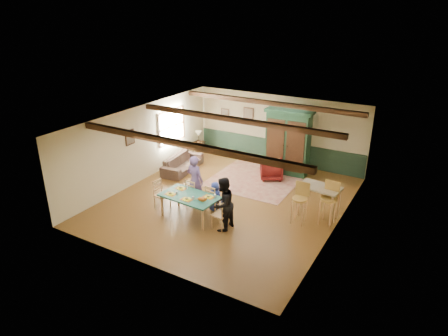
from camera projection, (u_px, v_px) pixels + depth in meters
The scene contains 35 objects.
floor at pixel (228, 200), 13.00m from camera, with size 8.00×8.00×0.00m, color brown.
wall_back at pixel (278, 129), 15.68m from camera, with size 7.00×0.02×2.70m, color beige.
wall_left at pixel (142, 143), 14.10m from camera, with size 0.02×8.00×2.70m, color beige.
wall_right at pixel (340, 185), 10.86m from camera, with size 0.02×8.00×2.70m, color beige.
ceiling at pixel (228, 120), 11.97m from camera, with size 7.00×8.00×0.02m, color white.
wainscot_back at pixel (277, 151), 16.01m from camera, with size 6.95×0.03×0.90m, color #1D3526.
ceiling_beam_front at pixel (184, 144), 10.16m from camera, with size 6.95×0.16×0.16m, color black.
ceiling_beam_mid at pixel (234, 120), 12.32m from camera, with size 6.95×0.16×0.16m, color black.
ceiling_beam_back at pixel (269, 103), 14.40m from camera, with size 6.95×0.16×0.16m, color black.
window_left at pixel (171, 126), 15.37m from camera, with size 0.06×1.60×1.30m, color white, non-canonical shape.
picture_left_wall at pixel (130, 137), 13.46m from camera, with size 0.04×0.42×0.52m, color gray, non-canonical shape.
picture_back_a at pixel (248, 114), 16.09m from camera, with size 0.45×0.04×0.55m, color gray, non-canonical shape.
picture_back_b at pixel (225, 114), 16.65m from camera, with size 0.38×0.04×0.48m, color gray, non-canonical shape.
dining_table at pixel (190, 207), 11.83m from camera, with size 1.71×0.95×0.71m, color #1D5E4E, non-canonical shape.
dining_chair_far_left at pixel (194, 192), 12.51m from camera, with size 0.40×0.42×0.90m, color tan, non-canonical shape.
dining_chair_far_right at pixel (214, 198), 12.12m from camera, with size 0.40×0.42×0.90m, color tan, non-canonical shape.
dining_chair_end_left at pixel (162, 195), 12.36m from camera, with size 0.40×0.42×0.90m, color tan, non-canonical shape.
dining_chair_end_right at pixel (220, 214), 11.22m from camera, with size 0.40×0.42×0.90m, color tan, non-canonical shape.
person_man at pixel (195, 181), 12.43m from camera, with size 0.60×0.39×1.64m, color #674F88.
person_woman at pixel (223, 204), 11.04m from camera, with size 0.76×0.60×1.57m, color black.
person_child at pixel (215, 197), 12.16m from camera, with size 0.47×0.30×0.96m, color #283DA2.
cat at pixel (202, 199), 11.31m from camera, with size 0.34×0.13×0.17m, color #C46722, non-canonical shape.
place_setting_near_left at pixel (170, 193), 11.76m from camera, with size 0.38×0.29×0.11m, color yellow, non-canonical shape.
place_setting_near_center at pixel (187, 198), 11.44m from camera, with size 0.38×0.29×0.11m, color yellow, non-canonical shape.
place_setting_far_left at pixel (181, 187), 12.12m from camera, with size 0.38×0.29×0.11m, color yellow, non-canonical shape.
place_setting_far_right at pixel (209, 196), 11.58m from camera, with size 0.38×0.29×0.11m, color yellow, non-canonical shape.
area_rug at pixel (258, 177), 14.75m from camera, with size 3.00×3.56×0.01m, color tan.
armoire at pixel (288, 142), 14.66m from camera, with size 1.73×0.69×2.44m, color #163823.
armchair at pixel (271, 169), 14.49m from camera, with size 0.78×0.80×0.73m, color #4E0F12.
sofa at pixel (183, 163), 15.21m from camera, with size 2.04×0.80×0.60m, color #3F2F27.
end_table at pixel (199, 148), 16.96m from camera, with size 0.42×0.42×0.52m, color black, non-canonical shape.
table_lamp at pixel (199, 136), 16.77m from camera, with size 0.26×0.26×0.48m, color #C6B980, non-canonical shape.
counter_table at pixel (318, 202), 11.82m from camera, with size 1.19×0.69×0.99m, color beige, non-canonical shape.
bar_stool_left at pixel (299, 204), 11.44m from camera, with size 0.44×0.48×1.23m, color tan, non-canonical shape.
bar_stool_right at pixel (328, 204), 11.37m from camera, with size 0.45×0.50×1.28m, color tan, non-canonical shape.
Camera 1 is at (5.72, -10.11, 5.93)m, focal length 32.00 mm.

